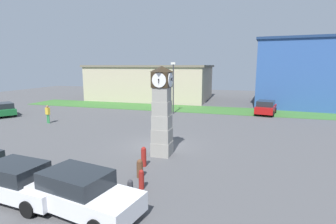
{
  "coord_description": "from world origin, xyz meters",
  "views": [
    {
      "loc": [
        5.49,
        -16.07,
        5.39
      ],
      "look_at": [
        0.32,
        1.4,
        2.14
      ],
      "focal_mm": 28.0,
      "sensor_mm": 36.0,
      "label": 1
    }
  ],
  "objects_px": {
    "bollard_near_tower": "(130,192)",
    "car_near_tower": "(20,182)",
    "street_lamp_far_side": "(173,84)",
    "clock_tower": "(162,113)",
    "car_silver_hatch": "(3,109)",
    "bollard_mid_row": "(141,179)",
    "bollard_far_row": "(140,168)",
    "car_by_building": "(82,192)",
    "car_far_lot": "(266,107)",
    "pedestrian_near_bench": "(48,113)",
    "bollard_end_row": "(144,156)"
  },
  "relations": [
    {
      "from": "bollard_far_row",
      "to": "pedestrian_near_bench",
      "type": "distance_m",
      "value": 15.69
    },
    {
      "from": "car_by_building",
      "to": "car_far_lot",
      "type": "xyz_separation_m",
      "value": [
        7.86,
        22.89,
        -0.0
      ]
    },
    {
      "from": "bollard_mid_row",
      "to": "car_silver_hatch",
      "type": "distance_m",
      "value": 23.78
    },
    {
      "from": "bollard_mid_row",
      "to": "bollard_end_row",
      "type": "distance_m",
      "value": 2.65
    },
    {
      "from": "car_by_building",
      "to": "car_far_lot",
      "type": "height_order",
      "value": "car_by_building"
    },
    {
      "from": "bollard_far_row",
      "to": "car_silver_hatch",
      "type": "distance_m",
      "value": 22.77
    },
    {
      "from": "car_near_tower",
      "to": "street_lamp_far_side",
      "type": "bearing_deg",
      "value": 87.62
    },
    {
      "from": "car_silver_hatch",
      "to": "car_far_lot",
      "type": "bearing_deg",
      "value": 18.11
    },
    {
      "from": "car_silver_hatch",
      "to": "pedestrian_near_bench",
      "type": "xyz_separation_m",
      "value": [
        7.24,
        -1.68,
        0.25
      ]
    },
    {
      "from": "bollard_far_row",
      "to": "street_lamp_far_side",
      "type": "bearing_deg",
      "value": 99.96
    },
    {
      "from": "bollard_near_tower",
      "to": "street_lamp_far_side",
      "type": "distance_m",
      "value": 20.02
    },
    {
      "from": "clock_tower",
      "to": "car_by_building",
      "type": "height_order",
      "value": "clock_tower"
    },
    {
      "from": "bollard_end_row",
      "to": "street_lamp_far_side",
      "type": "distance_m",
      "value": 16.05
    },
    {
      "from": "clock_tower",
      "to": "car_by_building",
      "type": "relative_size",
      "value": 1.15
    },
    {
      "from": "bollard_mid_row",
      "to": "car_far_lot",
      "type": "xyz_separation_m",
      "value": [
        6.48,
        20.51,
        0.34
      ]
    },
    {
      "from": "bollard_end_row",
      "to": "car_near_tower",
      "type": "height_order",
      "value": "car_near_tower"
    },
    {
      "from": "clock_tower",
      "to": "bollard_far_row",
      "type": "xyz_separation_m",
      "value": [
        -0.05,
        -3.39,
        -2.13
      ]
    },
    {
      "from": "street_lamp_far_side",
      "to": "clock_tower",
      "type": "bearing_deg",
      "value": -77.42
    },
    {
      "from": "clock_tower",
      "to": "pedestrian_near_bench",
      "type": "relative_size",
      "value": 3.12
    },
    {
      "from": "bollard_mid_row",
      "to": "car_by_building",
      "type": "relative_size",
      "value": 0.19
    },
    {
      "from": "clock_tower",
      "to": "car_silver_hatch",
      "type": "relative_size",
      "value": 1.25
    },
    {
      "from": "bollard_end_row",
      "to": "car_silver_hatch",
      "type": "bearing_deg",
      "value": 155.36
    },
    {
      "from": "bollard_mid_row",
      "to": "car_near_tower",
      "type": "distance_m",
      "value": 4.92
    },
    {
      "from": "bollard_mid_row",
      "to": "bollard_far_row",
      "type": "distance_m",
      "value": 1.24
    },
    {
      "from": "bollard_mid_row",
      "to": "car_far_lot",
      "type": "height_order",
      "value": "car_far_lot"
    },
    {
      "from": "clock_tower",
      "to": "bollard_end_row",
      "type": "xyz_separation_m",
      "value": [
        -0.4,
        -2.01,
        -2.05
      ]
    },
    {
      "from": "bollard_far_row",
      "to": "car_near_tower",
      "type": "xyz_separation_m",
      "value": [
        -3.82,
        -3.36,
        0.3
      ]
    },
    {
      "from": "clock_tower",
      "to": "street_lamp_far_side",
      "type": "distance_m",
      "value": 13.93
    },
    {
      "from": "bollard_end_row",
      "to": "street_lamp_far_side",
      "type": "relative_size",
      "value": 0.19
    },
    {
      "from": "bollard_end_row",
      "to": "car_near_tower",
      "type": "xyz_separation_m",
      "value": [
        -3.48,
        -4.74,
        0.21
      ]
    },
    {
      "from": "car_near_tower",
      "to": "pedestrian_near_bench",
      "type": "height_order",
      "value": "pedestrian_near_bench"
    },
    {
      "from": "bollard_near_tower",
      "to": "car_near_tower",
      "type": "height_order",
      "value": "car_near_tower"
    },
    {
      "from": "bollard_near_tower",
      "to": "bollard_mid_row",
      "type": "height_order",
      "value": "bollard_near_tower"
    },
    {
      "from": "bollard_mid_row",
      "to": "street_lamp_far_side",
      "type": "height_order",
      "value": "street_lamp_far_side"
    },
    {
      "from": "pedestrian_near_bench",
      "to": "street_lamp_far_side",
      "type": "distance_m",
      "value": 13.11
    },
    {
      "from": "street_lamp_far_side",
      "to": "bollard_near_tower",
      "type": "bearing_deg",
      "value": -79.45
    },
    {
      "from": "bollard_near_tower",
      "to": "car_near_tower",
      "type": "distance_m",
      "value": 4.56
    },
    {
      "from": "bollard_far_row",
      "to": "car_by_building",
      "type": "distance_m",
      "value": 3.61
    },
    {
      "from": "bollard_near_tower",
      "to": "street_lamp_far_side",
      "type": "xyz_separation_m",
      "value": [
        -3.63,
        19.49,
        2.81
      ]
    },
    {
      "from": "bollard_near_tower",
      "to": "bollard_mid_row",
      "type": "distance_m",
      "value": 1.41
    },
    {
      "from": "clock_tower",
      "to": "bollard_mid_row",
      "type": "distance_m",
      "value": 5.01
    },
    {
      "from": "clock_tower",
      "to": "bollard_near_tower",
      "type": "bearing_deg",
      "value": -84.2
    },
    {
      "from": "bollard_end_row",
      "to": "car_near_tower",
      "type": "distance_m",
      "value": 5.89
    },
    {
      "from": "bollard_end_row",
      "to": "car_by_building",
      "type": "relative_size",
      "value": 0.23
    },
    {
      "from": "bollard_mid_row",
      "to": "bollard_far_row",
      "type": "relative_size",
      "value": 0.97
    },
    {
      "from": "bollard_end_row",
      "to": "car_silver_hatch",
      "type": "xyz_separation_m",
      "value": [
        -19.86,
        9.11,
        0.19
      ]
    },
    {
      "from": "car_near_tower",
      "to": "car_by_building",
      "type": "height_order",
      "value": "car_by_building"
    },
    {
      "from": "car_silver_hatch",
      "to": "street_lamp_far_side",
      "type": "bearing_deg",
      "value": 20.6
    },
    {
      "from": "bollard_end_row",
      "to": "bollard_mid_row",
      "type": "bearing_deg",
      "value": -70.51
    },
    {
      "from": "car_silver_hatch",
      "to": "bollard_mid_row",
      "type": "bearing_deg",
      "value": -29.22
    }
  ]
}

